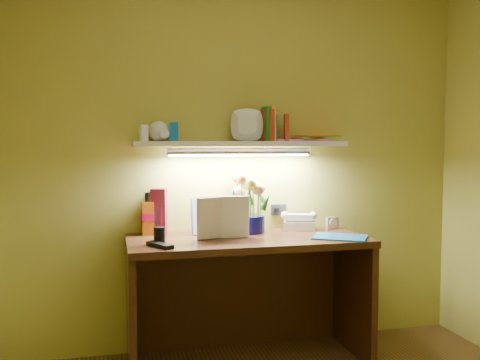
% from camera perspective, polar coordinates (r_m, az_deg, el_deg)
% --- Properties ---
extents(desk, '(1.40, 0.60, 0.75)m').
position_cam_1_polar(desk, '(3.24, 0.85, -12.68)').
color(desk, '#361A0E').
rests_on(desk, ground).
extents(flower_bouquet, '(0.30, 0.30, 0.37)m').
position_cam_1_polar(flower_bouquet, '(3.31, 0.82, -2.42)').
color(flower_bouquet, '#090736').
rests_on(flower_bouquet, desk).
extents(telephone, '(0.23, 0.20, 0.12)m').
position_cam_1_polar(telephone, '(3.44, 6.31, -4.34)').
color(telephone, beige).
rests_on(telephone, desk).
extents(desk_clock, '(0.08, 0.04, 0.08)m').
position_cam_1_polar(desk_clock, '(3.52, 9.80, -4.52)').
color(desk_clock, silver).
rests_on(desk_clock, desk).
extents(whisky_bottle, '(0.07, 0.07, 0.26)m').
position_cam_1_polar(whisky_bottle, '(3.27, -9.85, -3.57)').
color(whisky_bottle, '#A4480A').
rests_on(whisky_bottle, desk).
extents(whisky_box, '(0.11, 0.11, 0.28)m').
position_cam_1_polar(whisky_box, '(3.29, -8.63, -3.31)').
color(whisky_box, '#5B121F').
rests_on(whisky_box, desk).
extents(pen_cup, '(0.07, 0.07, 0.16)m').
position_cam_1_polar(pen_cup, '(2.99, -8.59, -5.25)').
color(pen_cup, black).
rests_on(pen_cup, desk).
extents(art_card, '(0.22, 0.08, 0.22)m').
position_cam_1_polar(art_card, '(3.27, -3.35, -3.87)').
color(art_card, white).
rests_on(art_card, desk).
extents(tv_remote, '(0.14, 0.19, 0.02)m').
position_cam_1_polar(tv_remote, '(2.90, -8.54, -6.87)').
color(tv_remote, black).
rests_on(tv_remote, desk).
extents(blue_folder, '(0.38, 0.35, 0.01)m').
position_cam_1_polar(blue_folder, '(3.20, 10.61, -6.00)').
color(blue_folder, blue).
rests_on(blue_folder, desk).
extents(desk_book_a, '(0.18, 0.06, 0.24)m').
position_cam_1_polar(desk_book_a, '(3.06, -4.63, -4.18)').
color(desk_book_a, silver).
rests_on(desk_book_a, desk).
extents(desk_book_b, '(0.18, 0.04, 0.25)m').
position_cam_1_polar(desk_book_b, '(3.11, -2.31, -3.99)').
color(desk_book_b, white).
rests_on(desk_book_b, desk).
extents(wall_shelf, '(1.32, 0.34, 0.25)m').
position_cam_1_polar(wall_shelf, '(3.29, 0.54, 4.48)').
color(wall_shelf, white).
rests_on(wall_shelf, ground).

